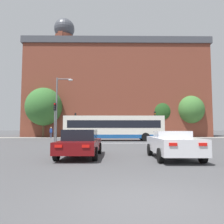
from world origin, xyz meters
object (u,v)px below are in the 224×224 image
bus_crossing_lead (114,128)px  traffic_light_near_left (55,116)px  pedestrian_waiting (51,131)px  traffic_light_far_right (155,120)px  traffic_light_far_left (75,121)px  car_roadster_right (173,144)px  street_lamp_junction (59,103)px  car_saloon_left (81,143)px

bus_crossing_lead → traffic_light_near_left: traffic_light_near_left is taller
traffic_light_near_left → pedestrian_waiting: traffic_light_near_left is taller
traffic_light_far_right → bus_crossing_lead: bearing=-128.9°
bus_crossing_lead → traffic_light_far_left: traffic_light_far_left is taller
car_roadster_right → traffic_light_far_right: (4.35, 24.85, 2.17)m
traffic_light_near_left → street_lamp_junction: bearing=64.4°
pedestrian_waiting → car_roadster_right: bearing=-59.9°
bus_crossing_lead → pedestrian_waiting: bearing=48.7°
traffic_light_far_left → street_lamp_junction: (0.17, -12.25, 1.53)m
bus_crossing_lead → traffic_light_far_left: size_ratio=2.97×
traffic_light_near_left → traffic_light_far_left: size_ratio=1.03×
car_saloon_left → traffic_light_far_right: traffic_light_far_right is taller
traffic_light_far_left → street_lamp_junction: bearing=-89.2°
bus_crossing_lead → car_roadster_right: bearing=-171.0°
car_roadster_right → pedestrian_waiting: (-12.65, 25.14, 0.35)m
car_saloon_left → bus_crossing_lead: (2.04, 15.49, 0.90)m
car_saloon_left → bus_crossing_lead: size_ratio=0.39×
car_roadster_right → traffic_light_far_left: (-8.69, 24.99, 2.03)m
car_saloon_left → traffic_light_near_left: (-4.23, 11.32, 2.09)m
car_roadster_right → street_lamp_junction: bearing=124.7°
traffic_light_near_left → street_lamp_junction: (0.31, 0.65, 1.46)m
traffic_light_near_left → traffic_light_far_left: (0.14, 12.89, -0.08)m
car_saloon_left → traffic_light_far_left: traffic_light_far_left is taller
traffic_light_far_right → street_lamp_junction: 17.72m
bus_crossing_lead → traffic_light_far_right: size_ratio=2.80×
traffic_light_near_left → street_lamp_junction: size_ratio=0.60×
traffic_light_near_left → street_lamp_junction: street_lamp_junction is taller
car_roadster_right → traffic_light_far_right: 25.32m
traffic_light_far_right → pedestrian_waiting: size_ratio=2.41×
traffic_light_far_left → pedestrian_waiting: traffic_light_far_left is taller
car_roadster_right → street_lamp_junction: (-8.53, 12.75, 3.56)m
car_saloon_left → pedestrian_waiting: bearing=109.5°
bus_crossing_lead → traffic_light_far_left: bearing=35.1°
car_roadster_right → pedestrian_waiting: bearing=117.6°
car_roadster_right → street_lamp_junction: size_ratio=0.62×
car_roadster_right → bus_crossing_lead: size_ratio=0.36×
traffic_light_far_right → traffic_light_near_left: size_ratio=1.03×
street_lamp_junction → traffic_light_near_left: bearing=-115.6°
street_lamp_junction → traffic_light_far_right: bearing=43.2°
traffic_light_far_right → traffic_light_near_left: (-13.18, -12.75, -0.07)m
car_saloon_left → street_lamp_junction: 13.08m
car_roadster_right → traffic_light_far_left: traffic_light_far_left is taller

